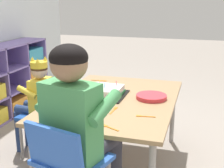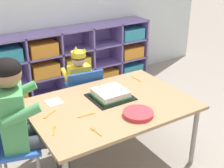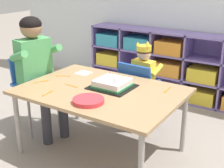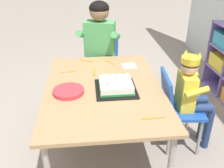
% 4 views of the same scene
% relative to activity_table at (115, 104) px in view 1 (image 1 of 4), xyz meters
% --- Properties ---
extents(ground, '(16.00, 16.00, 0.00)m').
position_rel_activity_table_xyz_m(ground, '(0.00, 0.00, -0.52)').
color(ground, gray).
extents(activity_table, '(1.26, 0.89, 0.57)m').
position_rel_activity_table_xyz_m(activity_table, '(0.00, 0.00, 0.00)').
color(activity_table, '#A37F56').
rests_on(activity_table, ground).
extents(classroom_chair_blue, '(0.40, 0.35, 0.66)m').
position_rel_activity_table_xyz_m(classroom_chair_blue, '(0.04, 0.58, -0.13)').
color(classroom_chair_blue, '#1E4CA8').
rests_on(classroom_chair_blue, ground).
extents(child_with_crown, '(0.31, 0.31, 0.84)m').
position_rel_activity_table_xyz_m(child_with_crown, '(0.05, 0.69, -0.00)').
color(child_with_crown, yellow).
rests_on(child_with_crown, ground).
extents(classroom_chair_adult_side, '(0.40, 0.43, 0.71)m').
position_rel_activity_table_xyz_m(classroom_chair_adult_side, '(-0.80, 0.03, -0.06)').
color(classroom_chair_adult_side, blue).
rests_on(classroom_chair_adult_side, ground).
extents(adult_helper_seated, '(0.47, 0.45, 1.09)m').
position_rel_activity_table_xyz_m(adult_helper_seated, '(-0.69, 0.00, 0.15)').
color(adult_helper_seated, '#4C9E5B').
rests_on(adult_helper_seated, ground).
extents(birthday_cake_on_tray, '(0.33, 0.31, 0.10)m').
position_rel_activity_table_xyz_m(birthday_cake_on_tray, '(0.05, 0.09, 0.07)').
color(birthday_cake_on_tray, black).
rests_on(birthday_cake_on_tray, activity_table).
extents(paper_plate_stack, '(0.23, 0.23, 0.03)m').
position_rel_activity_table_xyz_m(paper_plate_stack, '(0.07, -0.26, 0.06)').
color(paper_plate_stack, '#DB333D').
rests_on(paper_plate_stack, activity_table).
extents(paper_napkin_square, '(0.12, 0.12, 0.00)m').
position_rel_activity_table_xyz_m(paper_napkin_square, '(-0.37, 0.26, 0.05)').
color(paper_napkin_square, white).
rests_on(paper_napkin_square, activity_table).
extents(fork_scattered_mid_table, '(0.03, 0.12, 0.00)m').
position_rel_activity_table_xyz_m(fork_scattered_mid_table, '(-0.30, -0.28, 0.05)').
color(fork_scattered_mid_table, orange).
rests_on(fork_scattered_mid_table, activity_table).
extents(fork_near_child_seat, '(0.02, 0.15, 0.00)m').
position_rel_activity_table_xyz_m(fork_near_child_seat, '(0.45, 0.27, 0.05)').
color(fork_near_child_seat, orange).
rests_on(fork_near_child_seat, activity_table).
extents(fork_by_napkin, '(0.14, 0.02, 0.00)m').
position_rel_activity_table_xyz_m(fork_by_napkin, '(-0.24, -0.06, 0.05)').
color(fork_by_napkin, orange).
rests_on(fork_by_napkin, activity_table).
extents(fork_at_table_front_edge, '(0.12, 0.08, 0.00)m').
position_rel_activity_table_xyz_m(fork_at_table_front_edge, '(-0.48, 0.09, 0.05)').
color(fork_at_table_front_edge, orange).
rests_on(fork_at_table_front_edge, activity_table).
extents(fork_beside_plate_stack, '(0.07, 0.12, 0.00)m').
position_rel_activity_table_xyz_m(fork_beside_plate_stack, '(-0.53, -0.12, 0.05)').
color(fork_beside_plate_stack, orange).
rests_on(fork_beside_plate_stack, activity_table).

